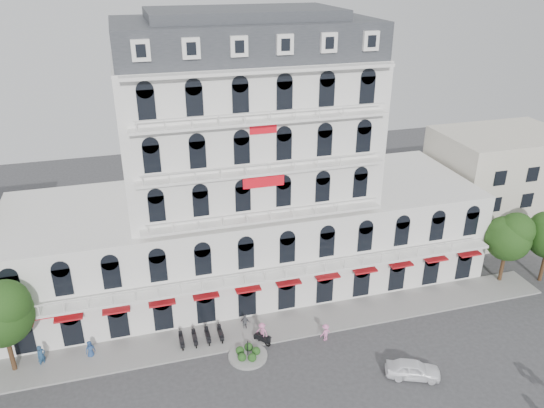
{
  "coord_description": "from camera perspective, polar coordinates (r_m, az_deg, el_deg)",
  "views": [
    {
      "loc": [
        -10.41,
        -27.17,
        29.41
      ],
      "look_at": [
        0.18,
        10.0,
        11.56
      ],
      "focal_mm": 35.0,
      "sensor_mm": 36.0,
      "label": 1
    }
  ],
  "objects": [
    {
      "name": "pedestrian_far",
      "position": [
        47.18,
        -23.56,
        -14.76
      ],
      "size": [
        0.83,
        0.81,
        1.93
      ],
      "primitive_type": "imported",
      "rotation": [
        0.0,
        0.0,
        0.73
      ],
      "color": "navy",
      "rests_on": "ground"
    },
    {
      "name": "parked_scooter_row",
      "position": [
        46.64,
        -7.58,
        -14.57
      ],
      "size": [
        4.4,
        1.8,
        1.1
      ],
      "primitive_type": null,
      "color": "black",
      "rests_on": "ground"
    },
    {
      "name": "flank_building_east",
      "position": [
        66.38,
        23.01,
        2.08
      ],
      "size": [
        14.0,
        10.0,
        12.0
      ],
      "primitive_type": "cube",
      "color": "beige",
      "rests_on": "ground"
    },
    {
      "name": "tree_east_inner",
      "position": [
        56.15,
        24.17,
        -3.09
      ],
      "size": [
        4.4,
        4.37,
        7.57
      ],
      "color": "#382314",
      "rests_on": "ground"
    },
    {
      "name": "parked_car",
      "position": [
        44.14,
        14.93,
        -16.79
      ],
      "size": [
        4.51,
        3.16,
        1.42
      ],
      "primitive_type": "imported",
      "rotation": [
        0.0,
        0.0,
        1.18
      ],
      "color": "white",
      "rests_on": "ground"
    },
    {
      "name": "ground",
      "position": [
        41.37,
        3.8,
        -20.59
      ],
      "size": [
        120.0,
        120.0,
        0.0
      ],
      "primitive_type": "plane",
      "color": "#38383A",
      "rests_on": "ground"
    },
    {
      "name": "tree_west_inner",
      "position": [
        44.91,
        -27.17,
        -10.23
      ],
      "size": [
        4.76,
        4.76,
        8.25
      ],
      "color": "#382314",
      "rests_on": "ground"
    },
    {
      "name": "traffic_island",
      "position": [
        44.78,
        -2.62,
        -15.86
      ],
      "size": [
        3.2,
        3.2,
        1.6
      ],
      "color": "gray",
      "rests_on": "ground"
    },
    {
      "name": "rider_center",
      "position": [
        45.46,
        -1.08,
        -13.71
      ],
      "size": [
        1.24,
        1.37,
        2.12
      ],
      "rotation": [
        0.0,
        0.0,
        5.42
      ],
      "color": "black",
      "rests_on": "ground"
    },
    {
      "name": "sidewalk",
      "position": [
        47.72,
        0.12,
        -13.14
      ],
      "size": [
        53.0,
        4.0,
        0.16
      ],
      "primitive_type": "cube",
      "color": "gray",
      "rests_on": "ground"
    },
    {
      "name": "main_building",
      "position": [
        50.26,
        -2.7,
        2.0
      ],
      "size": [
        45.0,
        15.0,
        25.8
      ],
      "color": "silver",
      "rests_on": "ground"
    },
    {
      "name": "pedestrian_right",
      "position": [
        46.26,
        5.77,
        -13.58
      ],
      "size": [
        1.15,
        0.87,
        1.59
      ],
      "primitive_type": "imported",
      "rotation": [
        0.0,
        0.0,
        3.45
      ],
      "color": "pink",
      "rests_on": "ground"
    },
    {
      "name": "pedestrian_mid",
      "position": [
        47.23,
        -2.9,
        -12.61
      ],
      "size": [
        0.95,
        0.7,
        1.5
      ],
      "primitive_type": "imported",
      "rotation": [
        0.0,
        0.0,
        2.71
      ],
      "color": "slate",
      "rests_on": "ground"
    },
    {
      "name": "pedestrian_left",
      "position": [
        46.77,
        -18.97,
        -14.57
      ],
      "size": [
        0.88,
        0.72,
        1.56
      ],
      "primitive_type": "imported",
      "rotation": [
        0.0,
        0.0,
        0.34
      ],
      "color": "navy",
      "rests_on": "ground"
    }
  ]
}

